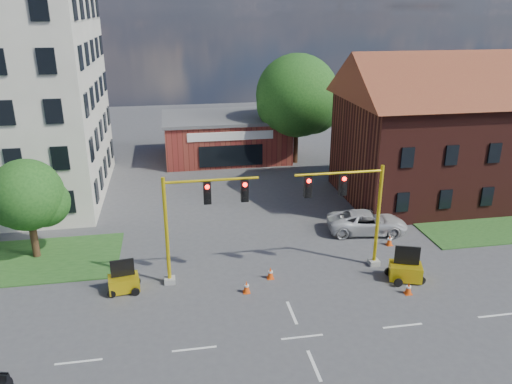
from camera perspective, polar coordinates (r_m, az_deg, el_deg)
The scene contains 15 objects.
ground at distance 24.28m, azimuth 5.29°, elevation -16.17°, with size 120.00×120.00×0.00m, color #454547.
lane_markings at distance 22.04m, azimuth 7.44°, elevation -20.69°, with size 60.00×36.00×0.01m, color white, non-canonical shape.
brick_shop at distance 50.53m, azimuth -3.47°, elevation 6.35°, with size 12.40×8.40×4.30m.
townhouse_row at distance 42.77m, azimuth 23.78°, elevation 7.24°, with size 21.00×11.00×11.50m.
tree_large at distance 48.14m, azimuth 5.16°, elevation 10.62°, with size 8.20×7.81×10.47m.
tree_nw_front at distance 32.23m, azimuth -24.29°, elevation -0.53°, with size 4.47×4.25×6.21m.
signal_mast_west at distance 26.89m, azimuth -6.79°, elevation -2.74°, with size 5.30×0.60×6.20m.
signal_mast_east at distance 28.61m, azimuth 10.89°, elevation -1.52°, with size 5.30×0.60×6.20m.
trailer_west at distance 28.12m, azimuth -14.88°, elevation -9.89°, with size 1.72×1.27×1.81m.
trailer_east at distance 29.41m, azimuth 16.71°, elevation -8.54°, with size 2.03×1.68×1.99m.
cone_a at distance 27.20m, azimuth -1.10°, elevation -10.80°, with size 0.40×0.40×0.70m.
cone_b at distance 28.49m, azimuth 1.66°, elevation -9.24°, with size 0.40×0.40×0.70m.
cone_c at distance 28.29m, azimuth 17.03°, elevation -10.47°, with size 0.40×0.40×0.70m.
cone_d at distance 33.32m, azimuth 15.01°, elevation -5.35°, with size 0.40×0.40×0.70m.
pickup_white at distance 34.65m, azimuth 12.58°, elevation -3.36°, with size 2.47×5.36×1.49m, color silver.
Camera 1 is at (-5.48, -18.72, 14.45)m, focal length 35.00 mm.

